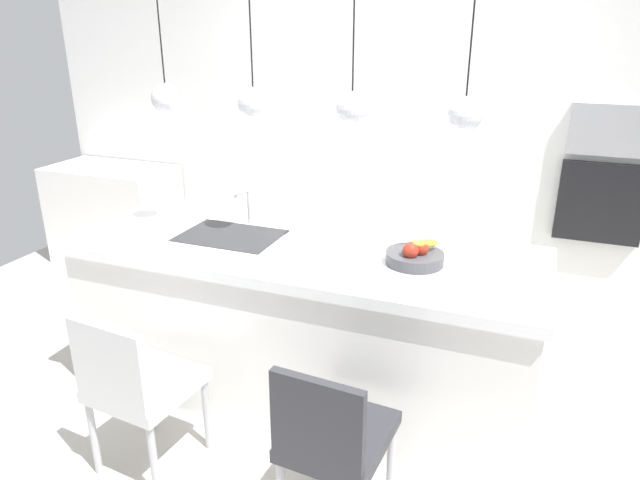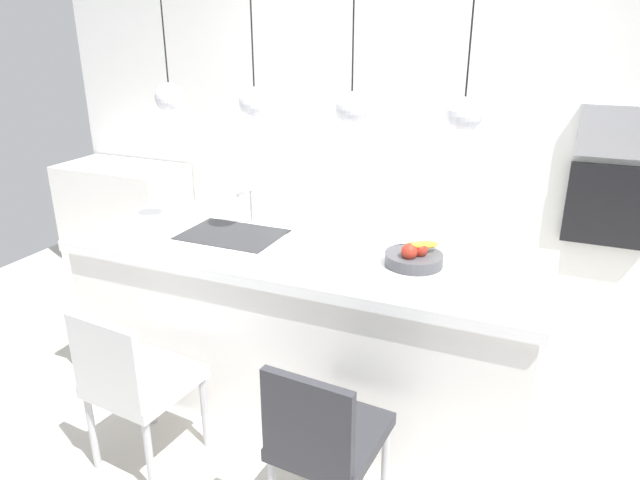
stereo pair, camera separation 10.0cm
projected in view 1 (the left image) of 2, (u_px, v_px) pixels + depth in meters
floor at (304, 392)px, 3.46m from camera, size 6.60×6.60×0.00m
back_wall at (386, 130)px, 4.43m from camera, size 6.00×0.10×2.60m
kitchen_island at (304, 322)px, 3.29m from camera, size 2.56×0.94×0.94m
sink_basin at (230, 236)px, 3.28m from camera, size 0.56×0.40×0.02m
faucet at (247, 201)px, 3.41m from camera, size 0.02×0.17×0.22m
fruit_bowl at (415, 255)px, 2.88m from camera, size 0.29×0.29×0.15m
side_counter at (115, 215)px, 5.23m from camera, size 1.10×0.60×0.88m
microwave at (613, 130)px, 3.80m from camera, size 0.54×0.08×0.34m
oven at (600, 203)px, 3.98m from camera, size 0.56×0.08×0.56m
chair_near at (136, 384)px, 2.70m from camera, size 0.48×0.49×0.87m
chair_middle at (333, 437)px, 2.37m from camera, size 0.44×0.50×0.85m
pendant_light_left at (166, 97)px, 3.13m from camera, size 0.16×0.16×0.76m
pendant_light_center_left at (253, 102)px, 2.95m from camera, size 0.16×0.16×0.76m
pendant_light_center_right at (352, 107)px, 2.76m from camera, size 0.16×0.16×0.76m
pendant_light_right at (465, 113)px, 2.58m from camera, size 0.16×0.16×0.76m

